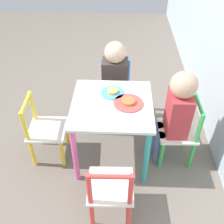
% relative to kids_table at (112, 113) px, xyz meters
% --- Properties ---
extents(ground_plane, '(6.00, 6.00, 0.00)m').
position_rel_kids_table_xyz_m(ground_plane, '(0.00, 0.00, -0.41)').
color(ground_plane, '#6B6056').
extents(kids_table, '(0.53, 0.53, 0.50)m').
position_rel_kids_table_xyz_m(kids_table, '(0.00, 0.00, 0.00)').
color(kids_table, silver).
rests_on(kids_table, ground_plane).
extents(chair_blue, '(0.26, 0.26, 0.50)m').
position_rel_kids_table_xyz_m(chair_blue, '(-0.48, 0.01, -0.17)').
color(chair_blue, silver).
rests_on(chair_blue, ground_plane).
extents(chair_green, '(0.26, 0.26, 0.50)m').
position_rel_kids_table_xyz_m(chair_green, '(-0.01, 0.48, -0.17)').
color(chair_green, silver).
rests_on(chair_green, ground_plane).
extents(chair_red, '(0.27, 0.27, 0.50)m').
position_rel_kids_table_xyz_m(chair_red, '(0.48, 0.01, -0.17)').
color(chair_red, silver).
rests_on(chair_red, ground_plane).
extents(chair_yellow, '(0.27, 0.27, 0.50)m').
position_rel_kids_table_xyz_m(chair_yellow, '(0.01, -0.48, -0.17)').
color(chair_yellow, silver).
rests_on(chair_yellow, ground_plane).
extents(child_left, '(0.22, 0.20, 0.71)m').
position_rel_kids_table_xyz_m(child_left, '(-0.42, 0.01, 0.02)').
color(child_left, '#4C608E').
rests_on(child_left, ground_plane).
extents(child_back, '(0.20, 0.22, 0.73)m').
position_rel_kids_table_xyz_m(child_back, '(-0.01, 0.42, 0.03)').
color(child_back, '#4C608E').
rests_on(child_back, ground_plane).
extents(plate_left, '(0.16, 0.16, 0.03)m').
position_rel_kids_table_xyz_m(plate_left, '(-0.11, 0.00, 0.10)').
color(plate_left, '#4C9EE0').
rests_on(plate_left, kids_table).
extents(plate_back, '(0.19, 0.19, 0.03)m').
position_rel_kids_table_xyz_m(plate_back, '(0.00, 0.11, 0.10)').
color(plate_back, '#E54C47').
rests_on(plate_back, kids_table).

